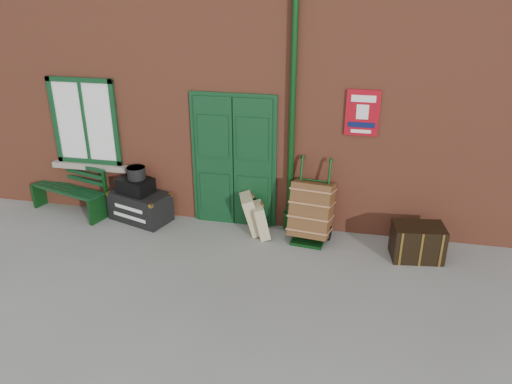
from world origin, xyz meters
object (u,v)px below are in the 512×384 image
(bench, at_px, (71,187))
(dark_trunk, at_px, (417,242))
(houdini_trunk, at_px, (140,206))
(porter_trolley, at_px, (312,210))

(bench, distance_m, dark_trunk, 5.97)
(houdini_trunk, xyz_separation_m, dark_trunk, (4.60, -0.34, 0.01))
(porter_trolley, bearing_deg, bench, -174.52)
(bench, distance_m, houdini_trunk, 1.36)
(bench, xyz_separation_m, houdini_trunk, (1.34, -0.08, -0.20))
(bench, bearing_deg, dark_trunk, 13.22)
(bench, relative_size, houdini_trunk, 1.51)
(bench, relative_size, dark_trunk, 2.07)
(houdini_trunk, bearing_deg, bench, -165.06)
(houdini_trunk, height_order, dark_trunk, dark_trunk)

